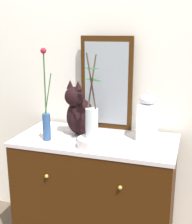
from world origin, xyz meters
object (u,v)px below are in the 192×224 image
at_px(jar_lidded_porcelain, 148,118).
at_px(vase_slim_green, 46,118).
at_px(mirror_leaning, 106,83).
at_px(vase_glass_clear, 92,119).
at_px(bowl_porcelain, 92,143).
at_px(cat_sitting, 79,112).
at_px(sideboard, 96,194).

bearing_deg(jar_lidded_porcelain, vase_slim_green, -161.03).
height_order(mirror_leaning, vase_glass_clear, mirror_leaning).
height_order(mirror_leaning, jar_lidded_porcelain, mirror_leaning).
bearing_deg(bowl_porcelain, cat_sitting, 127.33).
bearing_deg(vase_slim_green, bowl_porcelain, -6.62).
relative_size(cat_sitting, jar_lidded_porcelain, 1.21).
distance_m(bowl_porcelain, jar_lidded_porcelain, 0.40).
distance_m(sideboard, bowl_porcelain, 0.47).
relative_size(vase_glass_clear, jar_lidded_porcelain, 1.57).
relative_size(mirror_leaning, vase_slim_green, 1.11).
distance_m(sideboard, jar_lidded_porcelain, 0.65).
distance_m(cat_sitting, vase_slim_green, 0.24).
height_order(mirror_leaning, vase_slim_green, mirror_leaning).
bearing_deg(cat_sitting, sideboard, -20.15).
height_order(vase_slim_green, jar_lidded_porcelain, vase_slim_green).
relative_size(vase_slim_green, bowl_porcelain, 3.32).
xyz_separation_m(bowl_porcelain, jar_lidded_porcelain, (0.29, 0.25, 0.12)).
relative_size(cat_sitting, bowl_porcelain, 2.21).
distance_m(sideboard, cat_sitting, 0.58).
height_order(sideboard, bowl_porcelain, bowl_porcelain).
bearing_deg(mirror_leaning, vase_slim_green, -128.38).
xyz_separation_m(cat_sitting, bowl_porcelain, (0.16, -0.21, -0.13)).
bearing_deg(jar_lidded_porcelain, cat_sitting, -175.13).
bearing_deg(vase_glass_clear, sideboard, 99.15).
distance_m(mirror_leaning, cat_sitting, 0.29).
relative_size(mirror_leaning, cat_sitting, 1.67).
bearing_deg(jar_lidded_porcelain, vase_glass_clear, -139.89).
relative_size(mirror_leaning, bowl_porcelain, 3.70).
xyz_separation_m(sideboard, vase_glass_clear, (0.03, -0.16, 0.59)).
xyz_separation_m(sideboard, jar_lidded_porcelain, (0.32, 0.09, 0.55)).
xyz_separation_m(vase_glass_clear, jar_lidded_porcelain, (0.29, 0.25, -0.03)).
distance_m(cat_sitting, jar_lidded_porcelain, 0.46).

